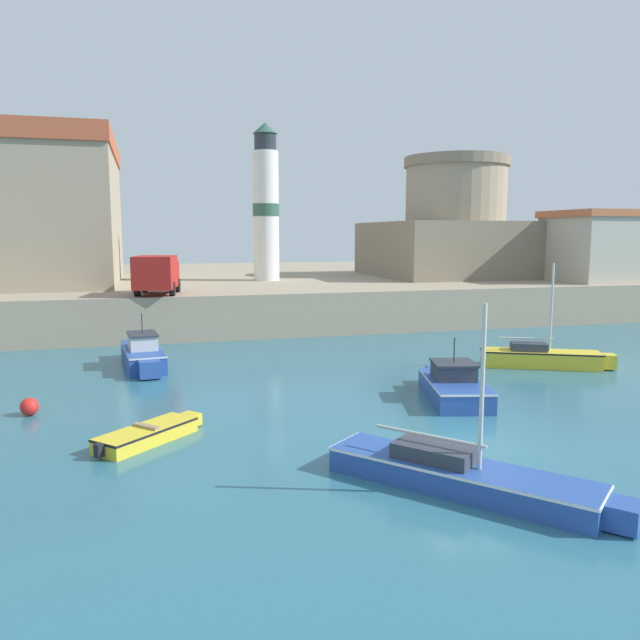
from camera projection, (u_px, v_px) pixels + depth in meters
ground_plane at (466, 444)px, 17.86m from camera, size 200.00×200.00×0.00m
quay_seawall at (248, 288)px, 55.12m from camera, size 120.00×40.00×2.57m
motorboat_blue_0 at (453, 385)px, 22.74m from camera, size 2.90×5.24×2.27m
motorboat_blue_1 at (143, 354)px, 28.27m from camera, size 2.08×5.83×2.45m
sailboat_blue_2 at (462, 474)px, 14.57m from camera, size 5.39×6.13×4.45m
dinghy_yellow_3 at (149, 433)px, 18.05m from camera, size 3.21×3.07×0.52m
sailboat_yellow_4 at (542, 357)px, 28.15m from camera, size 5.65×3.50×4.71m
mooring_buoy at (29, 407)px, 20.65m from camera, size 0.59×0.59×0.59m
church at (21, 204)px, 42.86m from camera, size 14.98×17.25×17.36m
fortress at (455, 234)px, 51.37m from camera, size 12.96×12.96×9.60m
lighthouse at (266, 205)px, 45.65m from camera, size 1.94×1.94×11.39m
harbor_shed_far_end at (607, 246)px, 45.65m from camera, size 8.08×6.30×5.10m
truck_on_quay at (157, 273)px, 35.24m from camera, size 2.77×4.58×2.20m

